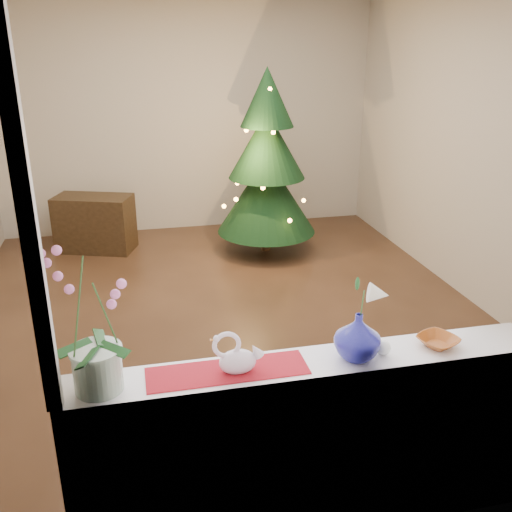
{
  "coord_description": "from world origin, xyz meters",
  "views": [
    {
      "loc": [
        -0.73,
        -4.46,
        2.27
      ],
      "look_at": [
        -0.03,
        -1.4,
        1.06
      ],
      "focal_mm": 40.0,
      "sensor_mm": 36.0,
      "label": 1
    }
  ],
  "objects_px": {
    "orchid_pot": "(92,321)",
    "amber_dish": "(438,342)",
    "blue_vase": "(358,333)",
    "paperweight": "(383,348)",
    "xmas_tree": "(267,163)",
    "swan": "(238,353)",
    "side_table": "(95,223)"
  },
  "relations": [
    {
      "from": "orchid_pot",
      "to": "swan",
      "type": "distance_m",
      "value": 0.62
    },
    {
      "from": "swan",
      "to": "paperweight",
      "type": "height_order",
      "value": "swan"
    },
    {
      "from": "orchid_pot",
      "to": "side_table",
      "type": "height_order",
      "value": "orchid_pot"
    },
    {
      "from": "swan",
      "to": "amber_dish",
      "type": "relative_size",
      "value": 1.46
    },
    {
      "from": "blue_vase",
      "to": "paperweight",
      "type": "bearing_deg",
      "value": 0.55
    },
    {
      "from": "swan",
      "to": "side_table",
      "type": "height_order",
      "value": "swan"
    },
    {
      "from": "amber_dish",
      "to": "xmas_tree",
      "type": "height_order",
      "value": "xmas_tree"
    },
    {
      "from": "orchid_pot",
      "to": "amber_dish",
      "type": "height_order",
      "value": "orchid_pot"
    },
    {
      "from": "swan",
      "to": "blue_vase",
      "type": "height_order",
      "value": "blue_vase"
    },
    {
      "from": "swan",
      "to": "side_table",
      "type": "bearing_deg",
      "value": 87.73
    },
    {
      "from": "orchid_pot",
      "to": "amber_dish",
      "type": "distance_m",
      "value": 1.56
    },
    {
      "from": "orchid_pot",
      "to": "amber_dish",
      "type": "relative_size",
      "value": 4.1
    },
    {
      "from": "swan",
      "to": "paperweight",
      "type": "relative_size",
      "value": 3.17
    },
    {
      "from": "blue_vase",
      "to": "amber_dish",
      "type": "xyz_separation_m",
      "value": [
        0.41,
        0.02,
        -0.11
      ]
    },
    {
      "from": "amber_dish",
      "to": "xmas_tree",
      "type": "distance_m",
      "value": 3.83
    },
    {
      "from": "orchid_pot",
      "to": "xmas_tree",
      "type": "distance_m",
      "value": 4.18
    },
    {
      "from": "blue_vase",
      "to": "amber_dish",
      "type": "bearing_deg",
      "value": 2.39
    },
    {
      "from": "orchid_pot",
      "to": "blue_vase",
      "type": "xyz_separation_m",
      "value": [
        1.12,
        -0.0,
        -0.19
      ]
    },
    {
      "from": "swan",
      "to": "side_table",
      "type": "relative_size",
      "value": 0.27
    },
    {
      "from": "swan",
      "to": "xmas_tree",
      "type": "xyz_separation_m",
      "value": [
        1.07,
        3.84,
        -0.02
      ]
    },
    {
      "from": "xmas_tree",
      "to": "orchid_pot",
      "type": "bearing_deg",
      "value": -113.19
    },
    {
      "from": "blue_vase",
      "to": "paperweight",
      "type": "height_order",
      "value": "blue_vase"
    },
    {
      "from": "paperweight",
      "to": "xmas_tree",
      "type": "height_order",
      "value": "xmas_tree"
    },
    {
      "from": "orchid_pot",
      "to": "amber_dish",
      "type": "bearing_deg",
      "value": 0.51
    },
    {
      "from": "side_table",
      "to": "swan",
      "type": "bearing_deg",
      "value": -59.63
    },
    {
      "from": "swan",
      "to": "side_table",
      "type": "distance_m",
      "value": 4.41
    },
    {
      "from": "swan",
      "to": "xmas_tree",
      "type": "height_order",
      "value": "xmas_tree"
    },
    {
      "from": "orchid_pot",
      "to": "blue_vase",
      "type": "relative_size",
      "value": 2.5
    },
    {
      "from": "orchid_pot",
      "to": "blue_vase",
      "type": "bearing_deg",
      "value": -0.18
    },
    {
      "from": "paperweight",
      "to": "orchid_pot",
      "type": "bearing_deg",
      "value": 179.9
    },
    {
      "from": "amber_dish",
      "to": "xmas_tree",
      "type": "bearing_deg",
      "value": 88.37
    },
    {
      "from": "swan",
      "to": "xmas_tree",
      "type": "bearing_deg",
      "value": 61.44
    }
  ]
}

